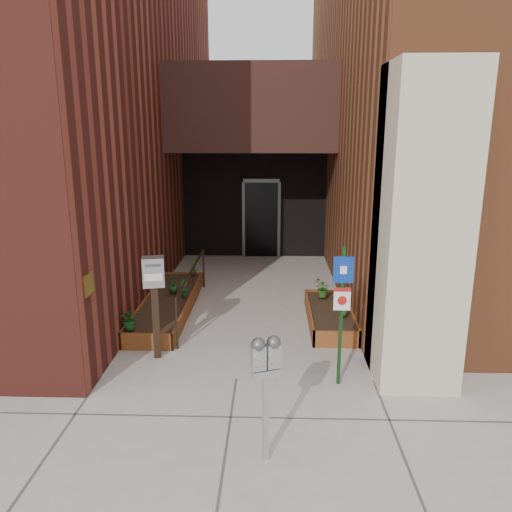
{
  "coord_description": "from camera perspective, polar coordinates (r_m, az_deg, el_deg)",
  "views": [
    {
      "loc": [
        0.51,
        -6.6,
        3.56
      ],
      "look_at": [
        0.23,
        1.8,
        1.4
      ],
      "focal_mm": 35.0,
      "sensor_mm": 36.0,
      "label": 1
    }
  ],
  "objects": [
    {
      "name": "shrub_left_b",
      "position": [
        10.07,
        -8.27,
        -3.64
      ],
      "size": [
        0.25,
        0.25,
        0.32
      ],
      "primitive_type": "imported",
      "rotation": [
        0.0,
        0.0,
        2.28
      ],
      "color": "#19591E",
      "rests_on": "planter_left"
    },
    {
      "name": "shrub_left_c",
      "position": [
        10.32,
        -9.43,
        -3.19
      ],
      "size": [
        0.27,
        0.27,
        0.34
      ],
      "primitive_type": "imported",
      "rotation": [
        0.0,
        0.0,
        3.7
      ],
      "color": "#195719",
      "rests_on": "planter_left"
    },
    {
      "name": "shrub_left_a",
      "position": [
        8.63,
        -14.19,
        -6.93
      ],
      "size": [
        0.41,
        0.41,
        0.36
      ],
      "primitive_type": "imported",
      "rotation": [
        0.0,
        0.0,
        0.33
      ],
      "color": "#18551A",
      "rests_on": "planter_left"
    },
    {
      "name": "sign_post",
      "position": [
        6.97,
        9.78,
        -5.16
      ],
      "size": [
        0.28,
        0.07,
        2.03
      ],
      "color": "black",
      "rests_on": "ground"
    },
    {
      "name": "shrub_right_c",
      "position": [
        9.97,
        7.64,
        -3.7
      ],
      "size": [
        0.45,
        0.45,
        0.36
      ],
      "primitive_type": "imported",
      "rotation": [
        0.0,
        0.0,
        4.09
      ],
      "color": "#295F1B",
      "rests_on": "planter_right"
    },
    {
      "name": "payment_dropbox",
      "position": [
        7.88,
        -11.57,
        -3.39
      ],
      "size": [
        0.37,
        0.31,
        1.65
      ],
      "color": "black",
      "rests_on": "ground"
    },
    {
      "name": "shrub_left_d",
      "position": [
        11.47,
        -7.08,
        -1.23
      ],
      "size": [
        0.28,
        0.28,
        0.37
      ],
      "primitive_type": "imported",
      "rotation": [
        0.0,
        0.0,
        5.58
      ],
      "color": "#2D611B",
      "rests_on": "planter_left"
    },
    {
      "name": "planter_right",
      "position": [
        9.51,
        8.42,
        -6.86
      ],
      "size": [
        0.8,
        2.2,
        0.3
      ],
      "color": "brown",
      "rests_on": "ground"
    },
    {
      "name": "parking_meter",
      "position": [
        5.38,
        1.13,
        -12.44
      ],
      "size": [
        0.34,
        0.22,
        1.46
      ],
      "color": "#A4A4A7",
      "rests_on": "ground"
    },
    {
      "name": "architecture",
      "position": [
        13.59,
        -1.1,
        20.43
      ],
      "size": [
        20.0,
        14.6,
        10.0
      ],
      "color": "maroon",
      "rests_on": "ground"
    },
    {
      "name": "shrub_right_b",
      "position": [
        10.16,
        9.41,
        -3.43
      ],
      "size": [
        0.25,
        0.25,
        0.36
      ],
      "primitive_type": "imported",
      "rotation": [
        0.0,
        0.0,
        2.7
      ],
      "color": "#295D1A",
      "rests_on": "planter_right"
    },
    {
      "name": "planter_left",
      "position": [
        10.13,
        -10.0,
        -5.59
      ],
      "size": [
        0.9,
        3.6,
        0.3
      ],
      "color": "brown",
      "rests_on": "ground"
    },
    {
      "name": "ground",
      "position": [
        7.52,
        -2.27,
        -13.85
      ],
      "size": [
        80.0,
        80.0,
        0.0
      ],
      "primitive_type": "plane",
      "color": "#9E9991",
      "rests_on": "ground"
    },
    {
      "name": "shrub_right_a",
      "position": [
        9.08,
        9.96,
        -5.83
      ],
      "size": [
        0.19,
        0.19,
        0.31
      ],
      "primitive_type": "imported",
      "rotation": [
        0.0,
        0.0,
        1.44
      ],
      "color": "#265317",
      "rests_on": "planter_right"
    },
    {
      "name": "handrail",
      "position": [
        9.8,
        -7.35,
        -2.39
      ],
      "size": [
        0.04,
        3.34,
        0.9
      ],
      "color": "black",
      "rests_on": "ground"
    }
  ]
}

